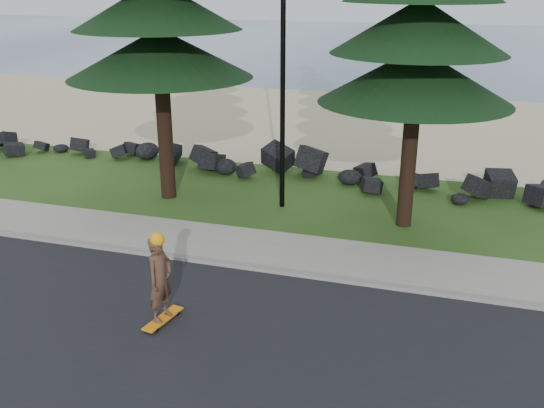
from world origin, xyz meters
name	(u,v)px	position (x,y,z in m)	size (l,w,h in m)	color
ground	(246,251)	(0.00, 0.00, 0.00)	(160.00, 160.00, 0.00)	#264615
road	(162,354)	(0.00, -4.50, 0.01)	(160.00, 7.00, 0.02)	black
kerb	(233,265)	(0.00, -0.90, 0.05)	(160.00, 0.20, 0.10)	gray
sidewalk	(248,246)	(0.00, 0.20, 0.04)	(160.00, 2.00, 0.08)	gray
beach_sand	(350,122)	(0.00, 14.50, 0.01)	(160.00, 15.00, 0.01)	#D0BE8B
ocean	(413,44)	(0.00, 51.00, 0.00)	(160.00, 58.00, 0.01)	#3E5A77
seawall_boulders	(302,181)	(0.00, 5.60, 0.00)	(60.00, 2.40, 1.10)	black
lamp_post	(283,61)	(0.00, 3.20, 4.13)	(0.25, 0.14, 8.14)	black
skateboarder	(160,279)	(-0.45, -3.54, 0.94)	(0.50, 1.03, 1.86)	orange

